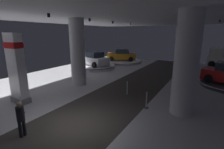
# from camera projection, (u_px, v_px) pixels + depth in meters

# --- Properties ---
(ground) EXTENTS (24.00, 44.00, 0.06)m
(ground) POSITION_uv_depth(u_px,v_px,m) (76.00, 125.00, 8.14)
(ground) COLOR #B2B2B7
(ceiling_with_spotlights) EXTENTS (24.00, 44.00, 0.39)m
(ceiling_with_spotlights) POSITION_uv_depth(u_px,v_px,m) (68.00, 2.00, 6.80)
(ceiling_with_spotlights) COLOR silver
(column_left) EXTENTS (1.23, 1.23, 5.50)m
(column_left) POSITION_uv_depth(u_px,v_px,m) (78.00, 53.00, 13.94)
(column_left) COLOR silver
(column_left) RESTS_ON ground
(column_right) EXTENTS (1.25, 1.25, 5.50)m
(column_right) POSITION_uv_depth(u_px,v_px,m) (186.00, 64.00, 8.73)
(column_right) COLOR silver
(column_right) RESTS_ON ground
(brand_sign_pylon) EXTENTS (1.27, 0.65, 4.36)m
(brand_sign_pylon) POSITION_uv_depth(u_px,v_px,m) (17.00, 68.00, 10.29)
(brand_sign_pylon) COLOR slate
(brand_sign_pylon) RESTS_ON ground
(display_platform_far_left) EXTENTS (5.40, 5.40, 0.37)m
(display_platform_far_left) POSITION_uv_depth(u_px,v_px,m) (94.00, 66.00, 21.37)
(display_platform_far_left) COLOR silver
(display_platform_far_left) RESTS_ON ground
(display_car_far_left) EXTENTS (4.55, 3.20, 1.71)m
(display_car_far_left) POSITION_uv_depth(u_px,v_px,m) (94.00, 59.00, 21.12)
(display_car_far_left) COLOR silver
(display_car_far_left) RESTS_ON display_platform_far_left
(display_platform_deep_left) EXTENTS (6.11, 6.11, 0.32)m
(display_platform_deep_left) POSITION_uv_depth(u_px,v_px,m) (121.00, 61.00, 25.42)
(display_platform_deep_left) COLOR silver
(display_platform_deep_left) RESTS_ON ground
(display_car_deep_left) EXTENTS (4.57, 3.48, 1.71)m
(display_car_deep_left) POSITION_uv_depth(u_px,v_px,m) (122.00, 55.00, 25.19)
(display_car_deep_left) COLOR #B77519
(display_car_deep_left) RESTS_ON display_platform_deep_left
(visitor_walking_near) EXTENTS (0.32, 0.32, 1.59)m
(visitor_walking_near) POSITION_uv_depth(u_px,v_px,m) (21.00, 117.00, 7.03)
(visitor_walking_near) COLOR black
(visitor_walking_near) RESTS_ON ground
(stanchion_a) EXTENTS (0.28, 0.28, 1.01)m
(stanchion_a) POSITION_uv_depth(u_px,v_px,m) (146.00, 102.00, 9.89)
(stanchion_a) COLOR #333338
(stanchion_a) RESTS_ON ground
(stanchion_b) EXTENTS (0.28, 0.28, 1.01)m
(stanchion_b) POSITION_uv_depth(u_px,v_px,m) (127.00, 90.00, 11.99)
(stanchion_b) COLOR #333338
(stanchion_b) RESTS_ON ground
(stanchion_c) EXTENTS (0.28, 0.28, 1.01)m
(stanchion_c) POSITION_uv_depth(u_px,v_px,m) (22.00, 107.00, 9.20)
(stanchion_c) COLOR #333338
(stanchion_c) RESTS_ON ground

